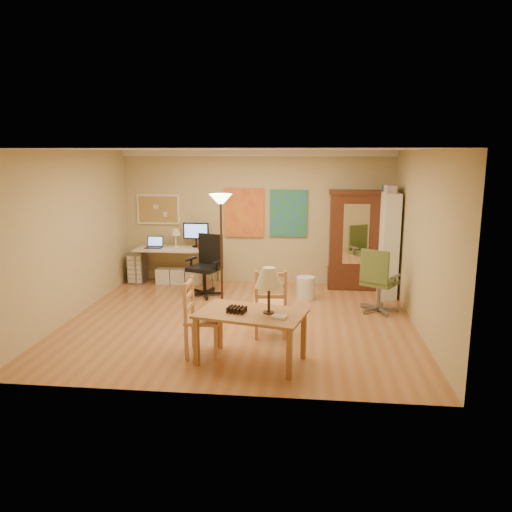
# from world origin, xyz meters

# --- Properties ---
(floor) EXTENTS (5.50, 5.50, 0.00)m
(floor) POSITION_xyz_m (0.00, 0.00, 0.00)
(floor) COLOR #9C6137
(floor) RESTS_ON ground
(crown_molding) EXTENTS (5.50, 0.08, 0.12)m
(crown_molding) POSITION_xyz_m (0.00, 2.46, 2.64)
(crown_molding) COLOR white
(crown_molding) RESTS_ON floor
(corkboard) EXTENTS (0.90, 0.04, 0.62)m
(corkboard) POSITION_xyz_m (-2.05, 2.47, 1.50)
(corkboard) COLOR #998048
(corkboard) RESTS_ON floor
(art_panel_left) EXTENTS (0.80, 0.04, 1.00)m
(art_panel_left) POSITION_xyz_m (-0.25, 2.47, 1.45)
(art_panel_left) COLOR gold
(art_panel_left) RESTS_ON floor
(art_panel_right) EXTENTS (0.75, 0.04, 0.95)m
(art_panel_right) POSITION_xyz_m (0.65, 2.47, 1.45)
(art_panel_right) COLOR #2A6BAA
(art_panel_right) RESTS_ON floor
(dining_table) EXTENTS (1.49, 1.10, 1.26)m
(dining_table) POSITION_xyz_m (0.44, -1.58, 0.80)
(dining_table) COLOR brown
(dining_table) RESTS_ON floor
(ladder_chair_back) EXTENTS (0.52, 0.50, 1.02)m
(ladder_chair_back) POSITION_xyz_m (0.53, -0.61, 0.48)
(ladder_chair_back) COLOR tan
(ladder_chair_back) RESTS_ON floor
(ladder_chair_left) EXTENTS (0.46, 0.48, 1.02)m
(ladder_chair_left) POSITION_xyz_m (-0.33, -1.38, 0.48)
(ladder_chair_left) COLOR tan
(ladder_chair_left) RESTS_ON floor
(torchiere_lamp) EXTENTS (0.37, 0.37, 2.01)m
(torchiere_lamp) POSITION_xyz_m (-0.34, 0.26, 1.61)
(torchiere_lamp) COLOR #3C2518
(torchiere_lamp) RESTS_ON floor
(computer_desk) EXTENTS (1.66, 0.73, 1.26)m
(computer_desk) POSITION_xyz_m (-1.55, 2.16, 0.46)
(computer_desk) COLOR #C7B991
(computer_desk) RESTS_ON floor
(office_chair_black) EXTENTS (0.71, 0.71, 1.15)m
(office_chair_black) POSITION_xyz_m (-0.85, 1.39, 0.31)
(office_chair_black) COLOR black
(office_chair_black) RESTS_ON floor
(office_chair_green) EXTENTS (0.69, 0.69, 1.10)m
(office_chair_green) POSITION_xyz_m (2.25, 0.70, 0.29)
(office_chair_green) COLOR slate
(office_chair_green) RESTS_ON floor
(drawer_cart) EXTENTS (0.32, 0.38, 0.64)m
(drawer_cart) POSITION_xyz_m (-2.46, 2.18, 0.32)
(drawer_cart) COLOR slate
(drawer_cart) RESTS_ON floor
(armoire) EXTENTS (1.05, 0.50, 1.94)m
(armoire) POSITION_xyz_m (1.97, 2.24, 0.84)
(armoire) COLOR #391A0F
(armoire) RESTS_ON floor
(bookshelf) EXTENTS (0.29, 0.78, 1.94)m
(bookshelf) POSITION_xyz_m (2.55, 1.80, 0.96)
(bookshelf) COLOR white
(bookshelf) RESTS_ON floor
(wastebin) EXTENTS (0.34, 0.34, 0.42)m
(wastebin) POSITION_xyz_m (1.03, 1.32, 0.21)
(wastebin) COLOR silver
(wastebin) RESTS_ON floor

